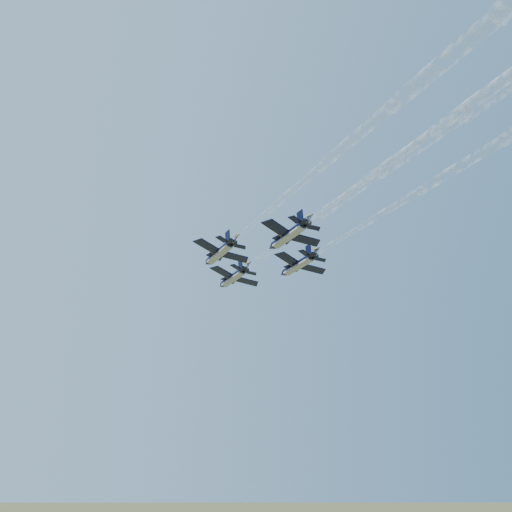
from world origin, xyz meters
name	(u,v)px	position (x,y,z in m)	size (l,w,h in m)	color
jet_lead	(233,278)	(-2.90, 10.95, 103.26)	(11.23, 14.57, 3.90)	black
jet_left	(219,253)	(-11.16, -2.43, 103.26)	(11.23, 14.57, 3.90)	black
jet_right	(298,265)	(5.94, -2.43, 103.26)	(11.23, 14.57, 3.90)	black
jet_slot	(288,235)	(-3.27, -15.84, 103.26)	(11.23, 14.57, 3.90)	black
smoke_trail_lead	(412,150)	(-2.34, -48.47, 103.29)	(2.86, 78.33, 2.71)	white
smoke_trail_left	(432,71)	(-10.61, -61.84, 103.29)	(2.86, 78.33, 2.71)	white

